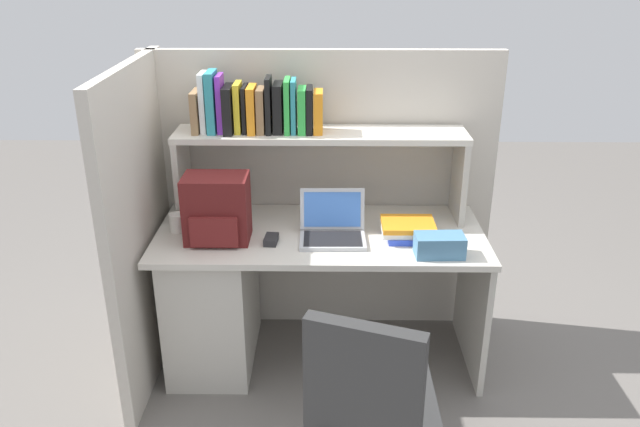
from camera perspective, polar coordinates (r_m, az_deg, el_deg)
ground_plane at (r=3.47m, az=0.01°, el=-12.69°), size 8.00×8.00×0.00m
desk at (r=3.28m, az=-6.86°, el=-6.81°), size 1.60×0.70×0.73m
cubicle_partition_rear at (r=3.43m, az=0.09°, el=1.66°), size 1.84×0.05×1.55m
cubicle_partition_left at (r=3.16m, az=-15.59°, el=-1.17°), size 0.05×1.06×1.55m
overhead_hutch at (r=3.16m, az=0.06°, el=5.66°), size 1.44×0.28×0.45m
reference_books_on_shelf at (r=3.12m, az=-5.86°, el=9.47°), size 0.63×0.19×0.29m
laptop at (r=3.02m, az=1.13°, el=-1.34°), size 0.31×0.26×0.22m
backpack at (r=3.00m, az=-9.27°, el=0.34°), size 0.30×0.22×0.32m
computer_mouse at (r=2.99m, az=-4.41°, el=-2.35°), size 0.07×0.11×0.03m
paper_cup at (r=3.16m, az=-12.70°, el=-0.83°), size 0.08×0.08×0.09m
tissue_box at (r=2.90m, az=10.69°, el=-2.83°), size 0.22×0.13×0.10m
desk_book_stack at (r=3.04m, az=7.82°, el=-1.46°), size 0.25×0.20×0.08m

